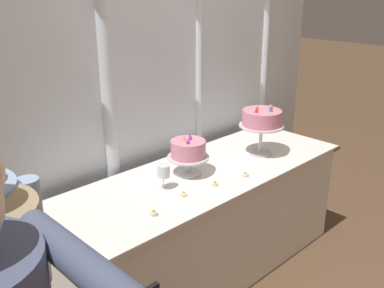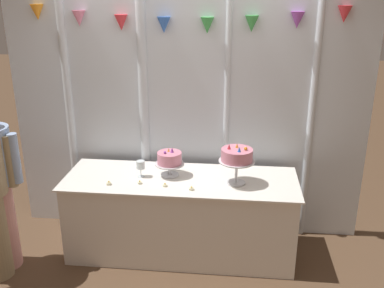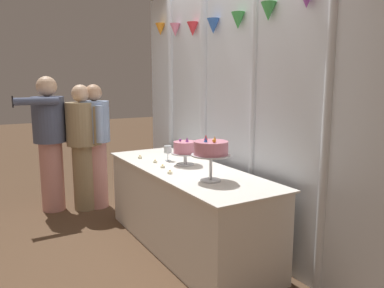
{
  "view_description": "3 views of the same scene",
  "coord_description": "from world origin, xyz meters",
  "px_view_note": "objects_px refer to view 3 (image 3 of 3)",
  "views": [
    {
      "loc": [
        -1.9,
        -1.71,
        1.94
      ],
      "look_at": [
        -0.21,
        0.02,
        1.03
      ],
      "focal_mm": 41.41,
      "sensor_mm": 36.0,
      "label": 1
    },
    {
      "loc": [
        0.48,
        -3.46,
        2.4
      ],
      "look_at": [
        0.09,
        0.23,
        1.05
      ],
      "focal_mm": 40.76,
      "sensor_mm": 36.0,
      "label": 2
    },
    {
      "loc": [
        2.93,
        -1.55,
        1.55
      ],
      "look_at": [
        -0.12,
        0.24,
        0.96
      ],
      "focal_mm": 35.09,
      "sensor_mm": 36.0,
      "label": 3
    }
  ],
  "objects_px": {
    "tealight_far_left": "(140,157)",
    "guest_man_dark_suit": "(83,144)",
    "cake_display_nearright": "(211,150)",
    "tealight_far_right": "(170,173)",
    "cake_table": "(186,208)",
    "tealight_near_left": "(155,162)",
    "cake_display_nearleft": "(185,149)",
    "wine_glass": "(168,150)",
    "tealight_near_right": "(163,167)",
    "guest_girl_blue_dress": "(49,139)",
    "guest_man_pink_jacket": "(96,142)"
  },
  "relations": [
    {
      "from": "cake_table",
      "to": "tealight_near_right",
      "type": "height_order",
      "value": "tealight_near_right"
    },
    {
      "from": "cake_display_nearleft",
      "to": "guest_man_dark_suit",
      "type": "distance_m",
      "value": 1.57
    },
    {
      "from": "tealight_far_left",
      "to": "guest_man_pink_jacket",
      "type": "height_order",
      "value": "guest_man_pink_jacket"
    },
    {
      "from": "cake_table",
      "to": "guest_man_dark_suit",
      "type": "relative_size",
      "value": 1.4
    },
    {
      "from": "cake_display_nearright",
      "to": "tealight_near_left",
      "type": "relative_size",
      "value": 9.44
    },
    {
      "from": "cake_display_nearleft",
      "to": "tealight_near_right",
      "type": "height_order",
      "value": "cake_display_nearleft"
    },
    {
      "from": "cake_display_nearleft",
      "to": "cake_display_nearright",
      "type": "relative_size",
      "value": 0.74
    },
    {
      "from": "cake_display_nearleft",
      "to": "wine_glass",
      "type": "bearing_deg",
      "value": -167.81
    },
    {
      "from": "cake_table",
      "to": "tealight_near_right",
      "type": "relative_size",
      "value": 50.82
    },
    {
      "from": "guest_girl_blue_dress",
      "to": "guest_man_dark_suit",
      "type": "bearing_deg",
      "value": 67.26
    },
    {
      "from": "tealight_near_left",
      "to": "cake_table",
      "type": "bearing_deg",
      "value": 23.76
    },
    {
      "from": "tealight_near_left",
      "to": "wine_glass",
      "type": "bearing_deg",
      "value": 98.31
    },
    {
      "from": "cake_table",
      "to": "guest_girl_blue_dress",
      "type": "xyz_separation_m",
      "value": [
        -1.71,
        -0.89,
        0.49
      ]
    },
    {
      "from": "guest_man_pink_jacket",
      "to": "guest_girl_blue_dress",
      "type": "distance_m",
      "value": 0.53
    },
    {
      "from": "tealight_far_left",
      "to": "guest_man_dark_suit",
      "type": "distance_m",
      "value": 1.01
    },
    {
      "from": "tealight_near_right",
      "to": "guest_girl_blue_dress",
      "type": "relative_size",
      "value": 0.03
    },
    {
      "from": "guest_man_dark_suit",
      "to": "wine_glass",
      "type": "bearing_deg",
      "value": 24.25
    },
    {
      "from": "cake_table",
      "to": "tealight_far_right",
      "type": "xyz_separation_m",
      "value": [
        0.12,
        -0.23,
        0.39
      ]
    },
    {
      "from": "cake_table",
      "to": "wine_glass",
      "type": "relative_size",
      "value": 13.75
    },
    {
      "from": "tealight_far_right",
      "to": "guest_girl_blue_dress",
      "type": "xyz_separation_m",
      "value": [
        -1.83,
        -0.67,
        0.1
      ]
    },
    {
      "from": "cake_display_nearright",
      "to": "tealight_near_right",
      "type": "height_order",
      "value": "cake_display_nearright"
    },
    {
      "from": "tealight_far_left",
      "to": "cake_table",
      "type": "bearing_deg",
      "value": 18.14
    },
    {
      "from": "tealight_near_left",
      "to": "guest_girl_blue_dress",
      "type": "distance_m",
      "value": 1.55
    },
    {
      "from": "cake_table",
      "to": "tealight_far_right",
      "type": "relative_size",
      "value": 48.17
    },
    {
      "from": "cake_table",
      "to": "tealight_near_left",
      "type": "relative_size",
      "value": 54.28
    },
    {
      "from": "tealight_far_right",
      "to": "guest_girl_blue_dress",
      "type": "height_order",
      "value": "guest_girl_blue_dress"
    },
    {
      "from": "wine_glass",
      "to": "tealight_far_left",
      "type": "xyz_separation_m",
      "value": [
        -0.24,
        -0.2,
        -0.1
      ]
    },
    {
      "from": "cake_display_nearright",
      "to": "guest_man_dark_suit",
      "type": "distance_m",
      "value": 2.12
    },
    {
      "from": "wine_glass",
      "to": "tealight_near_right",
      "type": "height_order",
      "value": "wine_glass"
    },
    {
      "from": "cake_table",
      "to": "tealight_near_right",
      "type": "distance_m",
      "value": 0.44
    },
    {
      "from": "tealight_far_right",
      "to": "tealight_near_right",
      "type": "bearing_deg",
      "value": 169.34
    },
    {
      "from": "tealight_near_left",
      "to": "guest_girl_blue_dress",
      "type": "bearing_deg",
      "value": -151.51
    },
    {
      "from": "cake_display_nearleft",
      "to": "tealight_near_right",
      "type": "relative_size",
      "value": 6.54
    },
    {
      "from": "tealight_near_left",
      "to": "guest_girl_blue_dress",
      "type": "xyz_separation_m",
      "value": [
        -1.36,
        -0.74,
        0.1
      ]
    },
    {
      "from": "tealight_near_right",
      "to": "tealight_far_right",
      "type": "height_order",
      "value": "same"
    },
    {
      "from": "guest_man_pink_jacket",
      "to": "guest_man_dark_suit",
      "type": "bearing_deg",
      "value": -93.48
    },
    {
      "from": "tealight_near_left",
      "to": "cake_display_nearleft",
      "type": "bearing_deg",
      "value": 41.25
    },
    {
      "from": "tealight_far_left",
      "to": "guest_man_dark_suit",
      "type": "xyz_separation_m",
      "value": [
        -0.95,
        -0.34,
        0.04
      ]
    },
    {
      "from": "guest_girl_blue_dress",
      "to": "wine_glass",
      "type": "bearing_deg",
      "value": 33.57
    },
    {
      "from": "tealight_far_left",
      "to": "guest_girl_blue_dress",
      "type": "bearing_deg",
      "value": -147.8
    },
    {
      "from": "tealight_far_right",
      "to": "cake_display_nearright",
      "type": "bearing_deg",
      "value": 24.61
    },
    {
      "from": "tealight_far_left",
      "to": "tealight_far_right",
      "type": "xyz_separation_m",
      "value": [
        0.73,
        -0.03,
        -0.0
      ]
    },
    {
      "from": "cake_display_nearleft",
      "to": "guest_man_dark_suit",
      "type": "relative_size",
      "value": 0.18
    },
    {
      "from": "tealight_near_right",
      "to": "tealight_far_right",
      "type": "xyz_separation_m",
      "value": [
        0.23,
        -0.04,
        0.0
      ]
    },
    {
      "from": "guest_girl_blue_dress",
      "to": "guest_man_pink_jacket",
      "type": "bearing_deg",
      "value": 72.68
    },
    {
      "from": "tealight_near_right",
      "to": "guest_man_pink_jacket",
      "type": "bearing_deg",
      "value": -171.84
    },
    {
      "from": "cake_display_nearright",
      "to": "tealight_far_right",
      "type": "xyz_separation_m",
      "value": [
        -0.38,
        -0.17,
        -0.24
      ]
    },
    {
      "from": "cake_display_nearleft",
      "to": "wine_glass",
      "type": "relative_size",
      "value": 1.77
    },
    {
      "from": "cake_display_nearright",
      "to": "tealight_far_right",
      "type": "distance_m",
      "value": 0.48
    },
    {
      "from": "tealight_far_left",
      "to": "tealight_near_left",
      "type": "relative_size",
      "value": 1.11
    }
  ]
}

